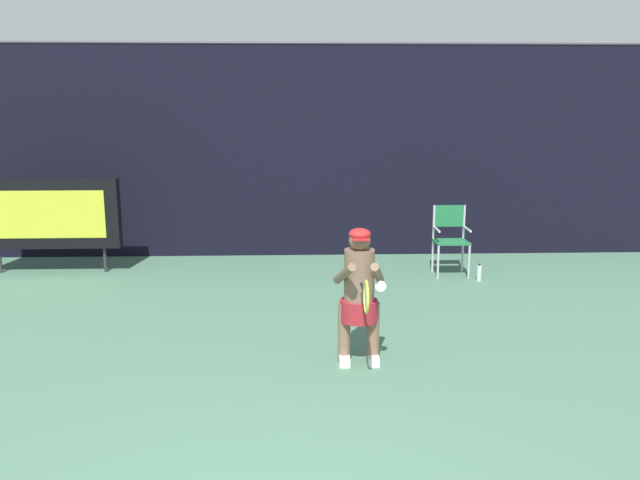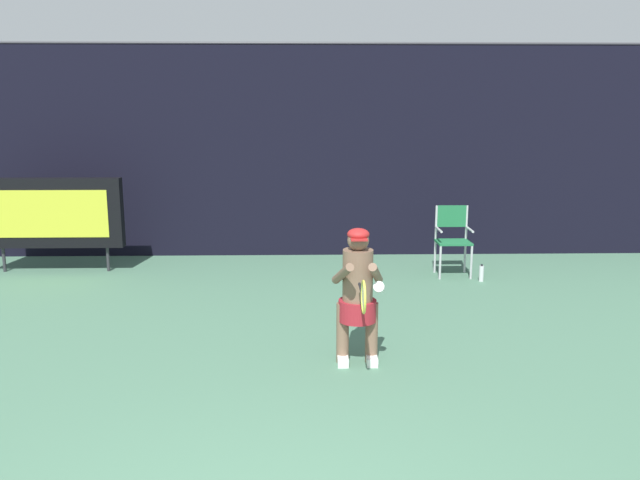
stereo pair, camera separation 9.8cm
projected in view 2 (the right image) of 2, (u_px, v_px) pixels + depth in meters
The scene contains 6 objects.
backdrop_screen at pixel (284, 152), 11.39m from camera, with size 18.00×0.12×3.66m.
scoreboard at pixel (52, 213), 10.37m from camera, with size 2.20×0.21×1.50m.
umpire_chair at pixel (453, 236), 10.24m from camera, with size 0.52×0.44×1.08m.
water_bottle at pixel (481, 273), 9.94m from camera, with size 0.07×0.07×0.27m.
tennis_player at pixel (358, 292), 6.70m from camera, with size 0.53×0.61×1.42m.
tennis_racket at pixel (363, 296), 6.02m from camera, with size 0.03×0.60×0.31m.
Camera 2 is at (0.35, -2.97, 2.64)m, focal length 36.96 mm.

